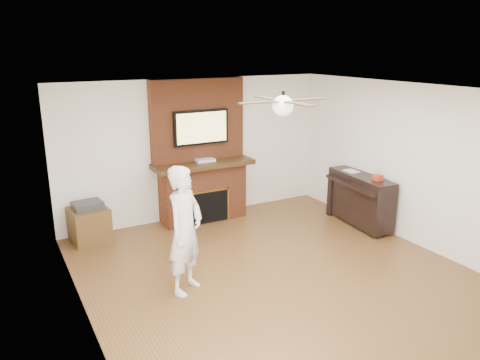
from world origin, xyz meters
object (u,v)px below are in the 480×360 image
piano (360,198)px  person (185,230)px  fireplace (201,165)px  side_table (89,223)px

piano → person: bearing=-163.9°
fireplace → piano: (2.28, -1.61, -0.51)m
person → piano: size_ratio=1.17×
piano → side_table: bearing=165.3°
fireplace → side_table: size_ratio=3.81×
side_table → fireplace: bearing=-4.3°
fireplace → piano: fireplace is taller
person → piano: 3.61m
person → side_table: size_ratio=2.51×
fireplace → side_table: bearing=-178.1°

